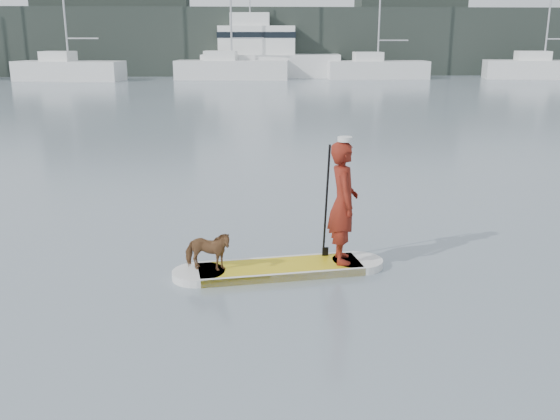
{
  "coord_description": "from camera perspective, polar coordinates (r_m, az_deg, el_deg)",
  "views": [
    {
      "loc": [
        1.91,
        -7.57,
        3.52
      ],
      "look_at": [
        2.45,
        1.43,
        1.0
      ],
      "focal_mm": 40.0,
      "sensor_mm": 36.0,
      "label": 1
    }
  ],
  "objects": [
    {
      "name": "ground",
      "position": [
        8.56,
        -16.23,
        -9.32
      ],
      "size": [
        140.0,
        140.0,
        0.0
      ],
      "primitive_type": "plane",
      "color": "slate",
      "rests_on": "ground"
    },
    {
      "name": "paddleboard",
      "position": [
        9.65,
        0.0,
        -5.38
      ],
      "size": [
        3.28,
        1.15,
        0.12
      ],
      "rotation": [
        0.0,
        0.0,
        0.14
      ],
      "color": "gold",
      "rests_on": "ground"
    },
    {
      "name": "paddler",
      "position": [
        9.57,
        5.79,
        0.68
      ],
      "size": [
        0.46,
        0.69,
        1.89
      ],
      "primitive_type": "imported",
      "rotation": [
        0.0,
        0.0,
        1.56
      ],
      "color": "maroon",
      "rests_on": "paddleboard"
    },
    {
      "name": "white_cap",
      "position": [
        9.37,
        5.95,
        6.46
      ],
      "size": [
        0.22,
        0.22,
        0.07
      ],
      "primitive_type": "cylinder",
      "color": "silver",
      "rests_on": "paddler"
    },
    {
      "name": "dog",
      "position": [
        9.38,
        -6.65,
        -3.73
      ],
      "size": [
        0.78,
        0.47,
        0.62
      ],
      "primitive_type": "imported",
      "rotation": [
        0.0,
        0.0,
        1.37
      ],
      "color": "#53331C",
      "rests_on": "paddleboard"
    },
    {
      "name": "paddle",
      "position": [
        9.85,
        4.23,
        -0.47
      ],
      "size": [
        0.1,
        0.3,
        2.0
      ],
      "rotation": [
        0.0,
        0.0,
        0.14
      ],
      "color": "black",
      "rests_on": "ground"
    },
    {
      "name": "sailboat_c",
      "position": [
        54.72,
        -18.78,
        12.11
      ],
      "size": [
        9.02,
        4.36,
        12.42
      ],
      "rotation": [
        0.0,
        0.0,
        -0.18
      ],
      "color": "silver",
      "rests_on": "ground"
    },
    {
      "name": "sailboat_d",
      "position": [
        53.48,
        -4.5,
        12.87
      ],
      "size": [
        9.57,
        3.83,
        13.74
      ],
      "rotation": [
        0.0,
        0.0,
        -0.1
      ],
      "color": "silver",
      "rests_on": "ground"
    },
    {
      "name": "sailboat_e",
      "position": [
        54.9,
        8.82,
        12.7
      ],
      "size": [
        8.45,
        2.81,
        12.22
      ],
      "rotation": [
        0.0,
        0.0,
        -0.01
      ],
      "color": "silver",
      "rests_on": "ground"
    },
    {
      "name": "sailboat_f",
      "position": [
        58.57,
        22.86,
        11.95
      ],
      "size": [
        9.98,
        4.7,
        14.39
      ],
      "rotation": [
        0.0,
        0.0,
        -0.2
      ],
      "color": "silver",
      "rests_on": "ground"
    },
    {
      "name": "motor_yacht_a",
      "position": [
        56.37,
        -1.4,
        14.11
      ],
      "size": [
        12.23,
        4.55,
        7.2
      ],
      "rotation": [
        0.0,
        0.0,
        -0.07
      ],
      "color": "silver",
      "rests_on": "ground"
    },
    {
      "name": "shore_mass",
      "position": [
        60.6,
        -5.42,
        15.08
      ],
      "size": [
        90.0,
        6.0,
        6.0
      ],
      "primitive_type": "cube",
      "color": "#212924",
      "rests_on": "ground"
    },
    {
      "name": "shore_building_west",
      "position": [
        62.71,
        -14.97,
        16.03
      ],
      "size": [
        14.0,
        4.0,
        9.0
      ],
      "primitive_type": "cube",
      "color": "#212924",
      "rests_on": "ground"
    },
    {
      "name": "shore_building_east",
      "position": [
        63.63,
        11.66,
        15.76
      ],
      "size": [
        10.0,
        4.0,
        8.0
      ],
      "primitive_type": "cube",
      "color": "#212924",
      "rests_on": "ground"
    }
  ]
}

